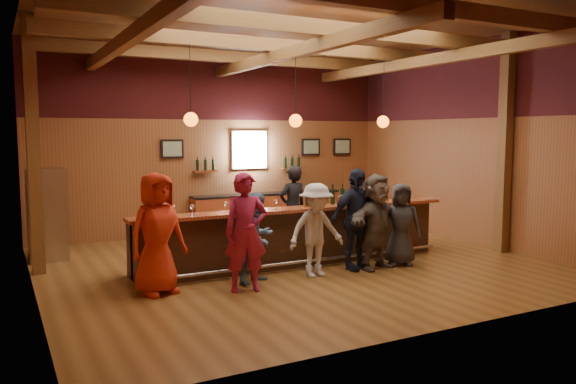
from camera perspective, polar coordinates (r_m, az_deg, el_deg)
name	(u,v)px	position (r m, az deg, el deg)	size (l,w,h in m)	color
room	(294,93)	(10.49, 0.63, 10.05)	(9.04, 9.00, 4.52)	brown
bar_counter	(292,236)	(10.73, 0.45, -4.47)	(6.30, 1.07, 1.11)	black
back_bar_cabinet	(268,211)	(14.41, -2.09, -1.97)	(4.00, 0.52, 0.95)	maroon
window	(249,150)	(14.32, -3.96, 4.30)	(0.95, 0.09, 0.95)	silver
framed_pictures	(280,147)	(14.68, -0.83, 4.55)	(5.35, 0.05, 0.45)	black
wine_shelves	(250,167)	(14.28, -3.84, 2.57)	(3.00, 0.18, 0.30)	maroon
pendant_lights	(296,120)	(10.41, 0.77, 7.30)	(4.24, 0.24, 1.37)	black
stainless_fridge	(47,214)	(11.89, -23.29, -2.09)	(0.70, 0.70, 1.80)	silver
customer_orange	(157,233)	(8.84, -13.15, -4.12)	(0.92, 0.60, 1.88)	red
customer_redvest	(246,232)	(8.78, -4.30, -4.11)	(0.68, 0.45, 1.87)	#9D1C40
customer_denim	(258,238)	(9.30, -3.09, -4.68)	(0.73, 0.57, 1.50)	#456C8B
customer_white	(316,230)	(9.69, 2.87, -3.89)	(1.05, 0.60, 1.62)	beige
customer_navy	(355,219)	(10.23, 6.86, -2.76)	(1.08, 0.45, 1.84)	black
customer_brown	(377,222)	(10.33, 9.01, -2.98)	(1.62, 0.52, 1.75)	#575046
customer_dark	(401,224)	(10.72, 11.38, -3.24)	(0.76, 0.49, 1.55)	#2B2C2E
bartender	(293,208)	(11.84, 0.49, -1.65)	(0.65, 0.43, 1.79)	black
ice_bucket	(309,201)	(10.41, 2.12, -0.92)	(0.20, 0.20, 0.22)	brown
bottle_a	(333,196)	(10.80, 4.56, -0.46)	(0.08, 0.08, 0.39)	black
bottle_b	(342,196)	(10.95, 5.55, -0.37)	(0.08, 0.08, 0.39)	black
glass_a	(174,208)	(9.39, -11.53, -1.59)	(0.09, 0.09, 0.20)	silver
glass_b	(192,208)	(9.44, -9.71, -1.57)	(0.08, 0.08, 0.19)	silver
glass_c	(225,205)	(9.79, -6.37, -1.28)	(0.08, 0.08, 0.18)	silver
glass_d	(238,203)	(9.82, -5.14, -1.17)	(0.09, 0.09, 0.20)	silver
glass_e	(276,202)	(10.05, -1.23, -1.05)	(0.08, 0.08, 0.18)	silver
glass_f	(341,198)	(10.80, 5.39, -0.57)	(0.08, 0.08, 0.18)	silver
glass_g	(369,196)	(11.17, 8.22, -0.44)	(0.08, 0.08, 0.17)	silver
glass_h	(381,195)	(11.33, 9.42, -0.25)	(0.09, 0.09, 0.20)	silver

